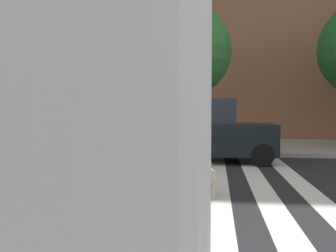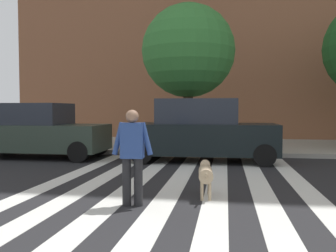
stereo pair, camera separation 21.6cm
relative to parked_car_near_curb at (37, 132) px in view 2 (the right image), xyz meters
name	(u,v)px [view 2 (the right image)]	position (x,y,z in m)	size (l,w,h in m)	color
ground_plane	(211,198)	(6.13, -4.64, -0.88)	(160.00, 160.00, 0.00)	#232326
sidewalk_far	(220,146)	(6.13, 4.22, -0.81)	(80.00, 6.00, 0.15)	#9B968C
crosswalk_stripes	(167,196)	(5.32, -4.64, -0.88)	(5.85, 11.13, 0.01)	silver
parked_car_near_curb	(37,132)	(0.00, 0.00, 0.00)	(4.63, 1.99, 1.86)	#2D3A30
parked_car_behind_first	(201,132)	(5.62, 0.00, 0.06)	(4.61, 2.01, 1.97)	black
street_tree_nearest	(188,51)	(4.98, 2.11, 2.94)	(3.49, 3.49, 5.44)	#4C3823
pedestrian_dog_walker	(132,152)	(4.83, -5.35, 0.04)	(0.71, 0.27, 1.64)	black
dog_on_leash	(206,173)	(6.02, -4.53, -0.44)	(0.31, 1.08, 0.65)	tan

